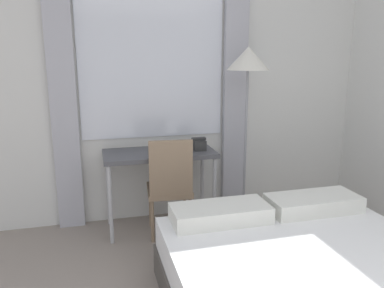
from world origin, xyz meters
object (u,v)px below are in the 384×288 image
object	(u,v)px
desk_chair	(170,183)
standing_lamp	(248,75)
telephone	(199,144)
book	(171,151)
desk	(160,160)

from	to	relation	value
desk_chair	standing_lamp	size ratio (longest dim) A/B	0.54
telephone	standing_lamp	bearing A→B (deg)	-11.43
standing_lamp	book	size ratio (longest dim) A/B	5.78
standing_lamp	telephone	world-z (taller)	standing_lamp
desk	desk_chair	world-z (taller)	desk_chair
desk_chair	telephone	world-z (taller)	desk_chair
desk	desk_chair	xyz separation A→B (m)	(0.05, -0.21, -0.17)
desk	telephone	bearing A→B (deg)	-3.43
book	telephone	bearing A→B (deg)	8.58
desk	standing_lamp	xyz separation A→B (m)	(0.82, -0.11, 0.78)
telephone	book	bearing A→B (deg)	-171.42
book	standing_lamp	bearing A→B (deg)	-3.76
desk	standing_lamp	distance (m)	1.14
standing_lamp	book	world-z (taller)	standing_lamp
standing_lamp	telephone	xyz separation A→B (m)	(-0.44, 0.09, -0.65)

